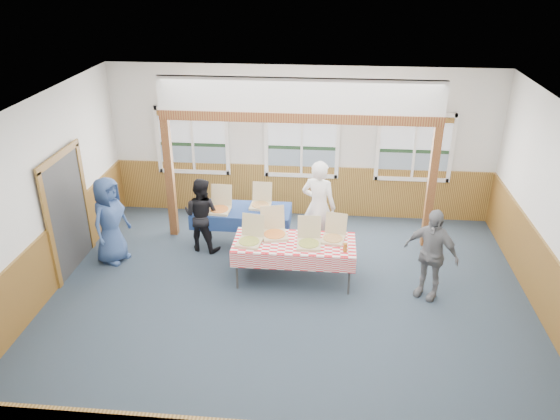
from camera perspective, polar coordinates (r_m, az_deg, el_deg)
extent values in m
plane|color=#25323C|center=(8.99, 0.83, -9.98)|extent=(8.00, 8.00, 0.00)
plane|color=white|center=(7.60, 0.98, 10.08)|extent=(8.00, 8.00, 0.00)
plane|color=silver|center=(11.41, 2.30, 6.98)|extent=(8.00, 0.00, 8.00)
plane|color=silver|center=(5.28, -2.26, -17.81)|extent=(8.00, 0.00, 8.00)
plane|color=silver|center=(9.34, -24.39, 0.29)|extent=(0.00, 8.00, 8.00)
cube|color=brown|center=(11.76, 2.20, 2.09)|extent=(7.98, 0.05, 1.10)
cube|color=brown|center=(9.78, -23.16, -5.29)|extent=(0.05, 6.98, 1.10)
cube|color=brown|center=(9.32, 26.25, -7.53)|extent=(0.05, 6.98, 1.10)
cube|color=#343434|center=(10.25, -21.35, -0.37)|extent=(0.06, 1.30, 2.10)
cube|color=white|center=(11.92, -8.91, 3.99)|extent=(1.52, 0.05, 0.08)
cube|color=white|center=(11.49, -9.37, 10.40)|extent=(1.52, 0.05, 0.08)
cube|color=white|center=(11.89, -12.62, 7.16)|extent=(0.08, 0.05, 1.46)
cube|color=white|center=(11.53, -5.54, 7.09)|extent=(0.08, 0.05, 1.46)
cube|color=white|center=(11.69, -9.13, 7.14)|extent=(0.05, 0.05, 1.30)
cube|color=slate|center=(11.85, -8.96, 5.41)|extent=(1.40, 0.02, 0.52)
cube|color=#1B361D|center=(11.75, -9.06, 6.78)|extent=(1.40, 0.02, 0.08)
cube|color=#B3B9C1|center=(11.64, -9.19, 8.60)|extent=(1.40, 0.02, 0.70)
cube|color=brown|center=(11.50, -9.36, 9.90)|extent=(1.40, 0.07, 0.10)
cube|color=white|center=(11.59, 2.22, 3.65)|extent=(1.52, 0.05, 0.08)
cube|color=white|center=(11.15, 2.34, 10.25)|extent=(1.52, 0.05, 0.08)
cube|color=white|center=(11.41, -1.46, 7.00)|extent=(0.08, 0.05, 1.46)
cube|color=white|center=(11.34, 6.04, 6.74)|extent=(0.08, 0.05, 1.46)
cube|color=white|center=(11.35, 2.28, 6.89)|extent=(0.05, 0.05, 1.30)
cube|color=slate|center=(11.52, 2.26, 5.11)|extent=(1.40, 0.02, 0.52)
cube|color=#1B361D|center=(11.42, 2.29, 6.52)|extent=(1.40, 0.02, 0.08)
cube|color=#B3B9C1|center=(11.29, 2.32, 8.39)|extent=(1.40, 0.02, 0.70)
cube|color=brown|center=(11.16, 2.33, 9.73)|extent=(1.40, 0.07, 0.10)
cube|color=white|center=(11.70, 13.55, 3.16)|extent=(1.52, 0.05, 0.08)
cube|color=white|center=(11.27, 14.27, 9.66)|extent=(1.52, 0.05, 0.08)
cube|color=white|center=(11.38, 10.20, 6.55)|extent=(0.08, 0.05, 1.46)
cube|color=white|center=(11.60, 17.53, 6.13)|extent=(0.08, 0.05, 1.46)
cube|color=white|center=(11.47, 13.90, 6.35)|extent=(0.05, 0.05, 1.30)
cube|color=slate|center=(11.63, 13.68, 4.60)|extent=(1.40, 0.02, 0.52)
cube|color=#1B361D|center=(11.53, 13.83, 5.99)|extent=(1.40, 0.02, 0.08)
cube|color=#B3B9C1|center=(11.42, 14.03, 7.83)|extent=(1.40, 0.02, 0.70)
cube|color=brown|center=(11.28, 14.23, 9.15)|extent=(1.40, 0.07, 0.10)
cube|color=#5C2614|center=(10.85, -11.43, 3.23)|extent=(0.15, 0.15, 2.40)
cube|color=#5C2614|center=(10.59, 15.52, 2.22)|extent=(0.15, 0.15, 2.40)
cube|color=#5C2614|center=(10.00, 1.99, 9.65)|extent=(5.15, 0.18, 0.18)
cylinder|color=#343434|center=(10.49, -8.84, -2.39)|extent=(0.04, 0.04, 0.73)
cylinder|color=#343434|center=(11.04, -8.08, -0.86)|extent=(0.04, 0.04, 0.73)
cylinder|color=#343434|center=(10.23, 0.41, -2.83)|extent=(0.04, 0.04, 0.73)
cylinder|color=#343434|center=(10.79, 0.70, -1.24)|extent=(0.04, 0.04, 0.73)
cube|color=#343434|center=(10.44, -4.06, -0.01)|extent=(1.93, 1.14, 0.03)
cube|color=navy|center=(10.43, -4.06, 0.09)|extent=(2.01, 1.22, 0.01)
cube|color=navy|center=(10.13, -4.40, -1.63)|extent=(1.82, 0.43, 0.28)
cube|color=navy|center=(10.85, -3.70, 0.32)|extent=(1.82, 0.43, 0.28)
cylinder|color=#343434|center=(9.24, -4.54, -6.27)|extent=(0.04, 0.04, 0.73)
cylinder|color=#343434|center=(9.85, -3.86, -4.10)|extent=(0.04, 0.04, 0.73)
cylinder|color=#343434|center=(9.14, 7.25, -6.82)|extent=(0.04, 0.04, 0.73)
cylinder|color=#343434|center=(9.75, 7.16, -4.58)|extent=(0.04, 0.04, 0.73)
cube|color=#343434|center=(9.26, 1.50, -3.47)|extent=(2.14, 1.26, 0.03)
cube|color=red|center=(9.25, 1.50, -3.36)|extent=(2.21, 1.33, 0.01)
cube|color=red|center=(8.94, 1.29, -5.55)|extent=(2.01, 0.47, 0.28)
cube|color=red|center=(9.71, 1.68, -2.84)|extent=(2.01, 0.47, 0.28)
cube|color=tan|center=(10.36, -6.38, -0.05)|extent=(0.42, 0.42, 0.05)
cylinder|color=orange|center=(10.34, -6.39, 0.10)|extent=(0.37, 0.37, 0.01)
cube|color=tan|center=(10.48, -6.13, 1.60)|extent=(0.41, 0.11, 0.40)
cube|color=tan|center=(10.48, -2.07, 0.42)|extent=(0.40, 0.40, 0.04)
cylinder|color=#DCC366|center=(10.47, -2.08, 0.56)|extent=(0.35, 0.35, 0.01)
cube|color=tan|center=(10.60, -1.87, 1.95)|extent=(0.38, 0.11, 0.37)
cube|color=tan|center=(9.19, -3.23, -3.43)|extent=(0.45, 0.45, 0.04)
cylinder|color=gold|center=(9.18, -3.24, -3.27)|extent=(0.39, 0.39, 0.01)
cube|color=tan|center=(9.29, -2.83, -1.58)|extent=(0.40, 0.16, 0.39)
cube|color=tan|center=(9.40, -0.56, -2.68)|extent=(0.51, 0.51, 0.05)
cylinder|color=orange|center=(9.38, -0.56, -2.52)|extent=(0.44, 0.44, 0.01)
cube|color=tan|center=(9.51, -0.79, -0.76)|extent=(0.43, 0.20, 0.41)
cube|color=tan|center=(9.12, 3.02, -3.65)|extent=(0.40, 0.40, 0.04)
cylinder|color=gold|center=(9.11, 3.03, -3.49)|extent=(0.35, 0.35, 0.01)
cube|color=tan|center=(9.23, 3.08, -1.77)|extent=(0.40, 0.10, 0.39)
cube|color=tan|center=(9.31, 5.55, -3.10)|extent=(0.44, 0.44, 0.04)
cylinder|color=#DCC366|center=(9.30, 5.55, -2.95)|extent=(0.39, 0.39, 0.01)
cube|color=tan|center=(9.42, 5.89, -1.39)|extent=(0.38, 0.16, 0.37)
cylinder|color=black|center=(10.56, -8.08, 0.34)|extent=(0.38, 0.38, 0.03)
cylinder|color=white|center=(10.55, -8.09, 0.47)|extent=(0.09, 0.09, 0.04)
sphere|color=#266428|center=(10.53, -7.53, 0.47)|extent=(0.09, 0.09, 0.09)
sphere|color=#B7BAA8|center=(10.61, -7.65, 0.66)|extent=(0.09, 0.09, 0.09)
sphere|color=#266428|center=(10.65, -8.10, 0.73)|extent=(0.09, 0.09, 0.09)
sphere|color=#B7BAA8|center=(10.61, -8.54, 0.61)|extent=(0.09, 0.09, 0.09)
sphere|color=#266428|center=(10.53, -8.65, 0.41)|extent=(0.09, 0.09, 0.09)
sphere|color=#B7BAA8|center=(10.47, -8.34, 0.26)|extent=(0.09, 0.09, 0.09)
sphere|color=#266428|center=(10.46, -7.84, 0.29)|extent=(0.09, 0.09, 0.09)
cylinder|color=#975619|center=(8.99, 6.82, -3.91)|extent=(0.07, 0.07, 0.15)
imported|color=white|center=(10.18, 4.05, 0.37)|extent=(0.76, 0.62, 1.81)
imported|color=black|center=(10.36, -8.23, -0.47)|extent=(0.82, 0.71, 1.45)
imported|color=#324A7D|center=(10.30, -17.36, -1.03)|extent=(0.76, 0.93, 1.64)
imported|color=slate|center=(9.17, 15.47, -4.43)|extent=(0.98, 0.82, 1.58)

